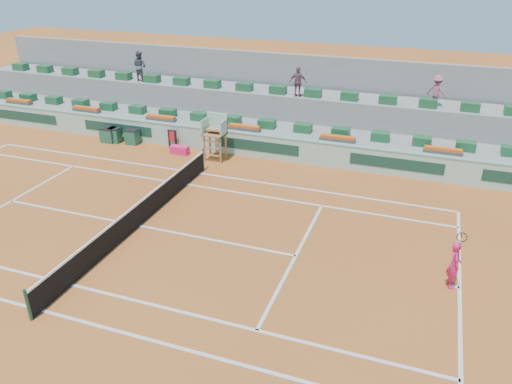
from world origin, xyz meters
TOP-DOWN VIEW (x-y plane):
  - ground at (0.00, 0.00)m, footprint 90.00×90.00m
  - seating_tier_lower at (0.00, 10.70)m, footprint 36.00×4.00m
  - seating_tier_upper at (0.00, 12.30)m, footprint 36.00×2.40m
  - stadium_back_wall at (0.00, 13.90)m, footprint 36.00×0.40m
  - player_bag at (-2.12, 7.47)m, footprint 0.98×0.44m
  - spectator_left at (-6.80, 11.71)m, footprint 0.98×0.83m
  - spectator_mid at (3.21, 11.44)m, footprint 0.94×0.40m
  - spectator_right at (10.33, 11.98)m, footprint 1.18×0.94m
  - court_lines at (0.00, 0.00)m, footprint 23.89×11.09m
  - tennis_net at (0.00, 0.00)m, footprint 0.10×11.97m
  - advertising_hoarding at (0.02, 8.50)m, footprint 36.00×0.34m
  - umpire_chair at (0.00, 7.50)m, footprint 1.10×0.90m
  - seat_row_lower at (0.00, 9.80)m, footprint 32.90×0.60m
  - seat_row_upper at (0.00, 11.70)m, footprint 32.90×0.60m
  - flower_planters at (-1.50, 9.00)m, footprint 26.80×0.36m
  - drink_cooler_a at (-5.33, 7.97)m, footprint 0.72×0.63m
  - drink_cooler_b at (-6.39, 7.85)m, footprint 0.64×0.56m
  - drink_cooler_c at (-6.77, 7.81)m, footprint 0.84×0.72m
  - towel_rack at (-2.88, 8.13)m, footprint 0.52×0.09m
  - tennis_player at (11.59, 0.01)m, footprint 0.50×0.89m

SIDE VIEW (x-z plane):
  - ground at x=0.00m, z-range 0.00..0.00m
  - court_lines at x=0.00m, z-range 0.00..0.01m
  - player_bag at x=-2.12m, z-range 0.00..0.44m
  - drink_cooler_a at x=-5.33m, z-range 0.00..0.84m
  - drink_cooler_b at x=-6.39m, z-range 0.00..0.84m
  - drink_cooler_c at x=-6.77m, z-range 0.00..0.84m
  - tennis_net at x=0.00m, z-range -0.02..1.08m
  - seating_tier_lower at x=0.00m, z-range 0.00..1.20m
  - towel_rack at x=-2.88m, z-range 0.09..1.12m
  - advertising_hoarding at x=0.02m, z-range 0.00..1.26m
  - tennis_player at x=11.59m, z-range -0.30..1.97m
  - seating_tier_upper at x=0.00m, z-range 0.00..2.60m
  - flower_planters at x=-1.50m, z-range 1.19..1.47m
  - seat_row_lower at x=0.00m, z-range 1.20..1.64m
  - umpire_chair at x=0.00m, z-range 0.34..2.74m
  - stadium_back_wall at x=0.00m, z-range 0.00..4.40m
  - seat_row_upper at x=0.00m, z-range 2.60..3.04m
  - spectator_right at x=10.33m, z-range 2.60..4.19m
  - spectator_mid at x=3.21m, z-range 2.60..4.20m
  - spectator_left at x=-6.80m, z-range 2.60..4.40m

